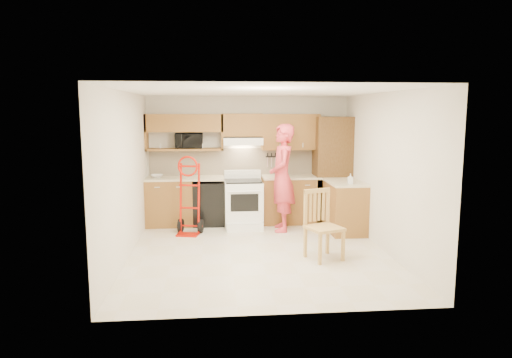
{
  "coord_description": "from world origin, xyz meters",
  "views": [
    {
      "loc": [
        -0.69,
        -7.0,
        2.2
      ],
      "look_at": [
        0.0,
        0.5,
        1.1
      ],
      "focal_mm": 32.44,
      "sensor_mm": 36.0,
      "label": 1
    }
  ],
  "objects": [
    {
      "name": "cab_return_right",
      "position": [
        1.7,
        1.15,
        0.45
      ],
      "size": [
        0.6,
        1.0,
        0.9
      ],
      "primitive_type": "cube",
      "color": "brown",
      "rests_on": "ground"
    },
    {
      "name": "upper_cab_left",
      "position": [
        -1.25,
        2.08,
        1.98
      ],
      "size": [
        1.5,
        0.33,
        0.34
      ],
      "primitive_type": "cube",
      "color": "brown",
      "rests_on": "wall_back"
    },
    {
      "name": "knife_strip",
      "position": [
        0.55,
        2.21,
        1.24
      ],
      "size": [
        0.4,
        0.05,
        0.29
      ],
      "primitive_type": null,
      "color": "black",
      "rests_on": "backsplash"
    },
    {
      "name": "microwave",
      "position": [
        -1.17,
        2.08,
        1.64
      ],
      "size": [
        0.54,
        0.38,
        0.3
      ],
      "primitive_type": "imported",
      "rotation": [
        0.0,
        0.0,
        0.03
      ],
      "color": "black",
      "rests_on": "upper_shelf_mw"
    },
    {
      "name": "wall_front",
      "position": [
        0.0,
        -2.26,
        1.25
      ],
      "size": [
        4.0,
        0.02,
        2.5
      ],
      "primitive_type": "cube",
      "color": "silver",
      "rests_on": "ground"
    },
    {
      "name": "countertop_return",
      "position": [
        1.7,
        1.15,
        0.92
      ],
      "size": [
        0.63,
        1.0,
        0.04
      ],
      "primitive_type": "cube",
      "color": "beige",
      "rests_on": "cab_return_right"
    },
    {
      "name": "bowl",
      "position": [
        -1.79,
        1.95,
        0.97
      ],
      "size": [
        0.26,
        0.26,
        0.06
      ],
      "primitive_type": "imported",
      "rotation": [
        0.0,
        0.0,
        0.08
      ],
      "color": "white",
      "rests_on": "countertop_left"
    },
    {
      "name": "lower_cab_right",
      "position": [
        0.83,
        1.95,
        0.45
      ],
      "size": [
        1.14,
        0.6,
        0.9
      ],
      "primitive_type": "cube",
      "color": "brown",
      "rests_on": "ground"
    },
    {
      "name": "floor",
      "position": [
        0.0,
        0.0,
        -0.01
      ],
      "size": [
        4.0,
        4.5,
        0.02
      ],
      "primitive_type": "cube",
      "color": "beige",
      "rests_on": "ground"
    },
    {
      "name": "upper_shelf_mw",
      "position": [
        -1.25,
        2.08,
        1.47
      ],
      "size": [
        1.5,
        0.33,
        0.04
      ],
      "primitive_type": "cube",
      "color": "brown",
      "rests_on": "wall_back"
    },
    {
      "name": "wall_left",
      "position": [
        -2.01,
        0.0,
        1.25
      ],
      "size": [
        0.02,
        4.5,
        2.5
      ],
      "primitive_type": "cube",
      "color": "silver",
      "rests_on": "ground"
    },
    {
      "name": "lower_cab_left",
      "position": [
        -1.55,
        1.95,
        0.45
      ],
      "size": [
        0.9,
        0.6,
        0.9
      ],
      "primitive_type": "cube",
      "color": "brown",
      "rests_on": "ground"
    },
    {
      "name": "ceiling",
      "position": [
        0.0,
        0.0,
        2.51
      ],
      "size": [
        4.0,
        4.5,
        0.02
      ],
      "primitive_type": "cube",
      "color": "white",
      "rests_on": "ground"
    },
    {
      "name": "dishwasher",
      "position": [
        -0.8,
        1.95,
        0.42
      ],
      "size": [
        0.6,
        0.6,
        0.85
      ],
      "primitive_type": "cube",
      "color": "black",
      "rests_on": "ground"
    },
    {
      "name": "upper_cab_center",
      "position": [
        -0.12,
        2.08,
        1.94
      ],
      "size": [
        0.76,
        0.33,
        0.44
      ],
      "primitive_type": "cube",
      "color": "brown",
      "rests_on": "wall_back"
    },
    {
      "name": "wall_back",
      "position": [
        0.0,
        2.26,
        1.25
      ],
      "size": [
        4.0,
        0.02,
        2.5
      ],
      "primitive_type": "cube",
      "color": "silver",
      "rests_on": "ground"
    },
    {
      "name": "upper_cab_right",
      "position": [
        0.83,
        2.08,
        1.8
      ],
      "size": [
        1.14,
        0.33,
        0.7
      ],
      "primitive_type": "cube",
      "color": "brown",
      "rests_on": "wall_back"
    },
    {
      "name": "dining_chair",
      "position": [
        0.94,
        -0.4,
        0.52
      ],
      "size": [
        0.62,
        0.64,
        1.04
      ],
      "primitive_type": null,
      "rotation": [
        0.0,
        0.0,
        0.35
      ],
      "color": "tan",
      "rests_on": "ground"
    },
    {
      "name": "range",
      "position": [
        -0.13,
        1.68,
        0.53
      ],
      "size": [
        0.72,
        0.95,
        1.06
      ],
      "primitive_type": null,
      "color": "white",
      "rests_on": "ground"
    },
    {
      "name": "countertop_left",
      "position": [
        -1.25,
        1.95,
        0.92
      ],
      "size": [
        1.5,
        0.63,
        0.04
      ],
      "primitive_type": "cube",
      "color": "beige",
      "rests_on": "lower_cab_left"
    },
    {
      "name": "range_hood",
      "position": [
        -0.12,
        2.02,
        1.63
      ],
      "size": [
        0.76,
        0.46,
        0.14
      ],
      "primitive_type": "cube",
      "color": "white",
      "rests_on": "wall_back"
    },
    {
      "name": "countertop_right",
      "position": [
        0.83,
        1.95,
        0.92
      ],
      "size": [
        1.14,
        0.63,
        0.04
      ],
      "primitive_type": "cube",
      "color": "beige",
      "rests_on": "lower_cab_right"
    },
    {
      "name": "person",
      "position": [
        0.56,
        1.35,
        0.99
      ],
      "size": [
        0.51,
        0.75,
        1.98
      ],
      "primitive_type": "imported",
      "rotation": [
        0.0,
        0.0,
        -1.62
      ],
      "color": "#D63A45",
      "rests_on": "ground"
    },
    {
      "name": "hand_truck",
      "position": [
        -1.15,
        1.23,
        0.64
      ],
      "size": [
        0.59,
        0.56,
        1.28
      ],
      "primitive_type": null,
      "rotation": [
        0.0,
        0.0,
        -0.23
      ],
      "color": "#C01204",
      "rests_on": "ground"
    },
    {
      "name": "pantry_tall",
      "position": [
        1.65,
        1.95,
        1.05
      ],
      "size": [
        0.7,
        0.6,
        2.1
      ],
      "primitive_type": "cube",
      "color": "brown",
      "rests_on": "ground"
    },
    {
      "name": "backsplash",
      "position": [
        0.0,
        2.23,
        1.2
      ],
      "size": [
        3.92,
        0.03,
        0.55
      ],
      "primitive_type": "cube",
      "color": "beige",
      "rests_on": "wall_back"
    },
    {
      "name": "soap_bottle",
      "position": [
        1.7,
        0.85,
        1.03
      ],
      "size": [
        0.09,
        0.09,
        0.18
      ],
      "primitive_type": "imported",
      "rotation": [
        0.0,
        0.0,
        -0.1
      ],
      "color": "white",
      "rests_on": "countertop_return"
    },
    {
      "name": "wall_right",
      "position": [
        2.01,
        0.0,
        1.25
      ],
      "size": [
        0.02,
        4.5,
        2.5
      ],
      "primitive_type": "cube",
      "color": "silver",
      "rests_on": "ground"
    }
  ]
}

